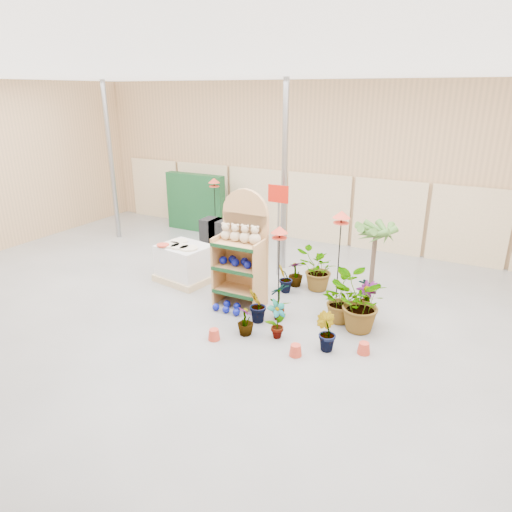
% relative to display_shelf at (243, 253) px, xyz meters
% --- Properties ---
extents(room, '(15.20, 12.10, 4.70)m').
position_rel_display_shelf_xyz_m(room, '(-0.10, -0.40, 1.12)').
color(room, slate).
rests_on(room, ground).
extents(display_shelf, '(1.01, 0.65, 2.40)m').
position_rel_display_shelf_xyz_m(display_shelf, '(0.00, 0.00, 0.00)').
color(display_shelf, tan).
rests_on(display_shelf, ground).
extents(teddy_bears, '(0.89, 0.23, 0.38)m').
position_rel_display_shelf_xyz_m(teddy_bears, '(0.03, -0.11, 0.42)').
color(teddy_bears, beige).
rests_on(teddy_bears, display_shelf).
extents(gazing_balls_shelf, '(0.88, 0.30, 0.17)m').
position_rel_display_shelf_xyz_m(gazing_balls_shelf, '(0.00, -0.13, -0.16)').
color(gazing_balls_shelf, '#0A128B').
rests_on(gazing_balls_shelf, display_shelf).
extents(gazing_balls_floor, '(0.63, 0.39, 0.15)m').
position_rel_display_shelf_xyz_m(gazing_balls_floor, '(-0.05, -0.54, -1.02)').
color(gazing_balls_floor, '#0A128B').
rests_on(gazing_balls_floor, ground).
extents(pallet_stack, '(1.37, 1.20, 0.90)m').
position_rel_display_shelf_xyz_m(pallet_stack, '(-1.77, 0.36, -0.66)').
color(pallet_stack, tan).
rests_on(pallet_stack, ground).
extents(charcoal_planters, '(0.80, 0.50, 1.00)m').
position_rel_display_shelf_xyz_m(charcoal_planters, '(-2.04, 2.19, -0.60)').
color(charcoal_planters, black).
rests_on(charcoal_planters, ground).
extents(trellis_stock, '(2.00, 0.30, 1.80)m').
position_rel_display_shelf_xyz_m(trellis_stock, '(-3.90, 3.89, -0.20)').
color(trellis_stock, '#134420').
rests_on(trellis_stock, ground).
extents(offer_sign, '(0.50, 0.08, 2.20)m').
position_rel_display_shelf_xyz_m(offer_sign, '(0.00, 1.67, 0.47)').
color(offer_sign, gray).
rests_on(offer_sign, ground).
extents(bird_table_front, '(0.34, 0.34, 1.71)m').
position_rel_display_shelf_xyz_m(bird_table_front, '(0.73, 0.18, 0.49)').
color(bird_table_front, black).
rests_on(bird_table_front, ground).
extents(bird_table_right, '(0.34, 0.34, 2.07)m').
position_rel_display_shelf_xyz_m(bird_table_right, '(1.84, 0.56, 0.83)').
color(bird_table_right, black).
rests_on(bird_table_right, ground).
extents(bird_table_back, '(0.34, 0.34, 1.85)m').
position_rel_display_shelf_xyz_m(bird_table_back, '(-2.85, 3.36, 0.62)').
color(bird_table_back, black).
rests_on(bird_table_back, ground).
extents(palm, '(0.70, 0.70, 1.66)m').
position_rel_display_shelf_xyz_m(palm, '(2.24, 1.81, 0.31)').
color(palm, brown).
rests_on(palm, ground).
extents(potted_plant_0, '(0.45, 0.50, 0.78)m').
position_rel_display_shelf_xyz_m(potted_plant_0, '(0.99, -0.36, -0.71)').
color(potted_plant_0, '#45752D').
rests_on(potted_plant_0, ground).
extents(potted_plant_1, '(0.44, 0.48, 0.72)m').
position_rel_display_shelf_xyz_m(potted_plant_1, '(0.70, -0.69, -0.73)').
color(potted_plant_1, '#45752D').
rests_on(potted_plant_1, ground).
extents(potted_plant_2, '(1.06, 1.05, 0.89)m').
position_rel_display_shelf_xyz_m(potted_plant_2, '(2.03, 0.11, -0.65)').
color(potted_plant_2, '#45752D').
rests_on(potted_plant_2, ground).
extents(potted_plant_3, '(0.64, 0.64, 0.83)m').
position_rel_display_shelf_xyz_m(potted_plant_3, '(2.51, 0.29, -0.68)').
color(potted_plant_3, '#45752D').
rests_on(potted_plant_3, ground).
extents(potted_plant_4, '(0.42, 0.33, 0.71)m').
position_rel_display_shelf_xyz_m(potted_plant_4, '(2.38, 0.83, -0.74)').
color(potted_plant_4, '#45752D').
rests_on(potted_plant_4, ground).
extents(potted_plant_5, '(0.34, 0.40, 0.66)m').
position_rel_display_shelf_xyz_m(potted_plant_5, '(0.58, 0.82, -0.77)').
color(potted_plant_5, '#45752D').
rests_on(potted_plant_5, ground).
extents(potted_plant_6, '(1.04, 1.10, 0.97)m').
position_rel_display_shelf_xyz_m(potted_plant_6, '(1.16, 1.28, -0.61)').
color(potted_plant_6, '#45752D').
rests_on(potted_plant_6, ground).
extents(potted_plant_7, '(0.41, 0.41, 0.54)m').
position_rel_display_shelf_xyz_m(potted_plant_7, '(0.71, -1.19, -0.82)').
color(potted_plant_7, '#45752D').
rests_on(potted_plant_7, ground).
extents(potted_plant_8, '(0.41, 0.46, 0.74)m').
position_rel_display_shelf_xyz_m(potted_plant_8, '(1.27, -1.04, -0.73)').
color(potted_plant_8, '#45752D').
rests_on(potted_plant_8, ground).
extents(potted_plant_9, '(0.45, 0.41, 0.68)m').
position_rel_display_shelf_xyz_m(potted_plant_9, '(2.17, -1.00, -0.76)').
color(potted_plant_9, '#45752D').
rests_on(potted_plant_9, ground).
extents(potted_plant_10, '(1.19, 1.10, 1.11)m').
position_rel_display_shelf_xyz_m(potted_plant_10, '(2.46, -0.10, -0.54)').
color(potted_plant_10, '#45752D').
rests_on(potted_plant_10, ground).
extents(potted_plant_11, '(0.47, 0.47, 0.60)m').
position_rel_display_shelf_xyz_m(potted_plant_11, '(0.64, 1.28, -0.80)').
color(potted_plant_11, '#45752D').
rests_on(potted_plant_11, ground).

